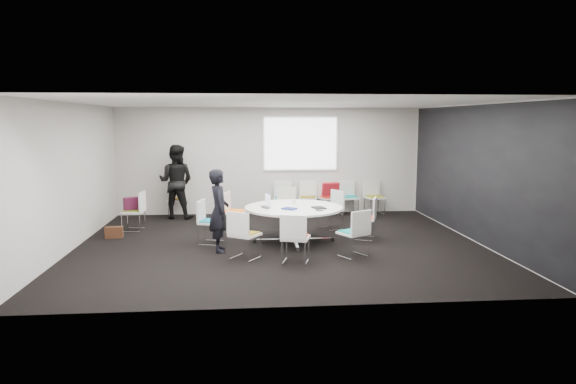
{
  "coord_description": "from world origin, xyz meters",
  "views": [
    {
      "loc": [
        -0.71,
        -10.03,
        2.47
      ],
      "look_at": [
        0.2,
        0.4,
        1.0
      ],
      "focal_mm": 32.0,
      "sensor_mm": 36.0,
      "label": 1
    }
  ],
  "objects": [
    {
      "name": "red_jacket",
      "position": [
        1.53,
        2.92,
        0.7
      ],
      "size": [
        0.46,
        0.22,
        0.36
      ],
      "primitive_type": "cube",
      "rotation": [
        0.17,
        0.0,
        0.14
      ],
      "color": "#A3141E",
      "rests_on": "chair_back_c"
    },
    {
      "name": "phone",
      "position": [
        0.75,
        -0.34,
        0.73
      ],
      "size": [
        0.15,
        0.11,
        0.01
      ],
      "primitive_type": "cube",
      "rotation": [
        0.0,
        0.0,
        -0.3
      ],
      "color": "black",
      "rests_on": "conference_table"
    },
    {
      "name": "chair_back_c",
      "position": [
        1.52,
        3.14,
        0.28
      ],
      "size": [
        0.58,
        0.57,
        0.88
      ],
      "rotation": [
        0.0,
        0.0,
        3.46
      ],
      "color": "silver",
      "rests_on": "ground"
    },
    {
      "name": "chair_back_a",
      "position": [
        0.3,
        3.17,
        0.28
      ],
      "size": [
        0.5,
        0.49,
        0.88
      ],
      "rotation": [
        0.0,
        0.0,
        3.04
      ],
      "color": "silver",
      "rests_on": "ground"
    },
    {
      "name": "chair_ring_d",
      "position": [
        -0.92,
        1.26,
        0.28
      ],
      "size": [
        0.58,
        0.59,
        0.88
      ],
      "rotation": [
        0.0,
        0.0,
        4.36
      ],
      "color": "silver",
      "rests_on": "ground"
    },
    {
      "name": "person_main",
      "position": [
        -1.18,
        -0.45,
        0.78
      ],
      "size": [
        0.45,
        0.62,
        1.56
      ],
      "primitive_type": "imported",
      "rotation": [
        0.0,
        0.0,
        1.71
      ],
      "color": "black",
      "rests_on": "ground"
    },
    {
      "name": "chair_ring_h",
      "position": [
        1.26,
        -1.08,
        0.28
      ],
      "size": [
        0.62,
        0.62,
        0.88
      ],
      "rotation": [
        0.0,
        0.0,
        6.8
      ],
      "color": "silver",
      "rests_on": "ground"
    },
    {
      "name": "person_back",
      "position": [
        -2.41,
        2.99,
        0.93
      ],
      "size": [
        1.04,
        0.89,
        1.86
      ],
      "primitive_type": "imported",
      "rotation": [
        0.0,
        0.0,
        2.92
      ],
      "color": "black",
      "rests_on": "ground"
    },
    {
      "name": "papers_front",
      "position": [
        1.04,
        -0.05,
        0.73
      ],
      "size": [
        0.31,
        0.23,
        0.0
      ],
      "primitive_type": "cube",
      "rotation": [
        0.0,
        0.0,
        -0.06
      ],
      "color": "white",
      "rests_on": "conference_table"
    },
    {
      "name": "chair_ring_g",
      "position": [
        0.17,
        -1.39,
        0.28
      ],
      "size": [
        0.57,
        0.56,
        0.88
      ],
      "rotation": [
        0.0,
        0.0,
        6.0
      ],
      "color": "silver",
      "rests_on": "ground"
    },
    {
      "name": "maroon_bag",
      "position": [
        -3.19,
        1.56,
        0.62
      ],
      "size": [
        0.42,
        0.31,
        0.28
      ],
      "primitive_type": "cube",
      "rotation": [
        0.0,
        0.0,
        0.48
      ],
      "color": "#48132A",
      "rests_on": "chair_spare_left"
    },
    {
      "name": "room_shell",
      "position": [
        0.09,
        0.0,
        1.4
      ],
      "size": [
        8.08,
        7.08,
        2.88
      ],
      "color": "black",
      "rests_on": "ground"
    },
    {
      "name": "chair_spare_left",
      "position": [
        -3.17,
        1.56,
        0.28
      ],
      "size": [
        0.49,
        0.5,
        0.88
      ],
      "rotation": [
        0.0,
        0.0,
        1.48
      ],
      "color": "silver",
      "rests_on": "ground"
    },
    {
      "name": "chair_ring_b",
      "position": [
        1.26,
        1.34,
        0.28
      ],
      "size": [
        0.61,
        0.62,
        0.88
      ],
      "rotation": [
        0.0,
        0.0,
        2.07
      ],
      "color": "silver",
      "rests_on": "ground"
    },
    {
      "name": "tablet_folio",
      "position": [
        0.18,
        -0.12,
        0.74
      ],
      "size": [
        0.33,
        0.32,
        0.03
      ],
      "primitive_type": "cube",
      "rotation": [
        0.0,
        0.0,
        -0.64
      ],
      "color": "navy",
      "rests_on": "conference_table"
    },
    {
      "name": "chair_back_d",
      "position": [
        2.04,
        3.15,
        0.28
      ],
      "size": [
        0.51,
        0.5,
        0.88
      ],
      "rotation": [
        0.0,
        0.0,
        3.26
      ],
      "color": "silver",
      "rests_on": "ground"
    },
    {
      "name": "conference_table",
      "position": [
        0.3,
        0.16,
        0.51
      ],
      "size": [
        1.99,
        1.99,
        0.73
      ],
      "color": "silver",
      "rests_on": "ground"
    },
    {
      "name": "chair_back_e",
      "position": [
        2.74,
        3.13,
        0.28
      ],
      "size": [
        0.54,
        0.53,
        0.88
      ],
      "rotation": [
        0.0,
        0.0,
        3.33
      ],
      "color": "silver",
      "rests_on": "ground"
    },
    {
      "name": "papers_right",
      "position": [
        0.89,
        0.34,
        0.73
      ],
      "size": [
        0.35,
        0.29,
        0.0
      ],
      "primitive_type": "cube",
      "rotation": [
        0.0,
        0.0,
        0.32
      ],
      "color": "silver",
      "rests_on": "conference_table"
    },
    {
      "name": "chair_ring_e",
      "position": [
        -1.38,
        0.17,
        0.28
      ],
      "size": [
        0.55,
        0.56,
        0.88
      ],
      "rotation": [
        0.0,
        0.0,
        4.45
      ],
      "color": "silver",
      "rests_on": "ground"
    },
    {
      "name": "chair_ring_f",
      "position": [
        -0.71,
        -1.05,
        0.28
      ],
      "size": [
        0.63,
        0.63,
        0.88
      ],
      "rotation": [
        0.0,
        0.0,
        5.68
      ],
      "color": "silver",
      "rests_on": "ground"
    },
    {
      "name": "chair_person_back",
      "position": [
        -2.41,
        3.16,
        0.28
      ],
      "size": [
        0.47,
        0.46,
        0.88
      ],
      "rotation": [
        0.0,
        0.0,
        3.12
      ],
      "color": "silver",
      "rests_on": "ground"
    },
    {
      "name": "laptop_lid",
      "position": [
        -0.22,
        0.3,
        0.86
      ],
      "size": [
        0.09,
        0.29,
        0.22
      ],
      "primitive_type": "cube",
      "rotation": [
        0.0,
        0.0,
        1.82
      ],
      "color": "silver",
      "rests_on": "conference_table"
    },
    {
      "name": "brown_bag",
      "position": [
        -3.45,
        0.85,
        0.12
      ],
      "size": [
        0.37,
        0.2,
        0.24
      ],
      "primitive_type": "cube",
      "rotation": [
        0.0,
        0.0,
        0.1
      ],
      "color": "#402214",
      "rests_on": "ground"
    },
    {
      "name": "chair_ring_a",
      "position": [
        1.8,
        0.28,
        0.28
      ],
      "size": [
        0.58,
        0.59,
        0.88
      ],
      "rotation": [
        0.0,
        0.0,
        1.21
      ],
      "color": "silver",
      "rests_on": "ground"
    },
    {
      "name": "chair_ring_c",
      "position": [
        0.29,
        1.88,
        0.28
      ],
      "size": [
        0.49,
        0.48,
        0.88
      ],
      "rotation": [
        0.0,
        0.0,
        3.07
      ],
      "color": "silver",
      "rests_on": "ground"
    },
    {
      "name": "notebook_black",
      "position": [
        0.78,
        -0.05,
        0.74
      ],
      "size": [
        0.29,
        0.35,
        0.02
      ],
      "primitive_type": "cube",
      "rotation": [
        0.0,
        0.0,
        0.25
      ],
      "color": "black",
      "rests_on": "conference_table"
    },
    {
      "name": "chair_back_b",
      "position": [
        0.97,
        3.17,
        0.28
      ],
      "size": [
        0.52,
        0.51,
        0.88
      ],
      "rotation": [
        0.0,
        0.0,
        3.0
      ],
      "color": "silver",
      "rests_on": "ground"
    },
    {
      "name": "projection_screen",
      "position": [
        0.8,
        3.46,
        1.85
      ],
      "size": [
        1.9,
        0.03,
        1.35
      ],
      "primitive_type": "cube",
      "color": "white",
      "rests_on": "room_shell"
    },
    {
      "name": "cup",
      "position": [
        0.33,
        0.55,
        0.78
      ],
      "size": [
        0.08,
        0.08,
        0.09
      ],
      "primitive_type": "cylinder",
      "color": "white",
      "rests_on": "conference_table"
    },
    {
      "name": "laptop",
      "position": [
        -0.24,
        0.12,
        0.74
      ],
      "size": [
        0.28,
        0.35,
        0.02
      ],
      "primitive_type": "imported",
      "rotation": [
        0.0,
        0.0,
        1.93
      ],
      "color": "#333338",
      "rests_on": "conference_table"
    }
  ]
}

